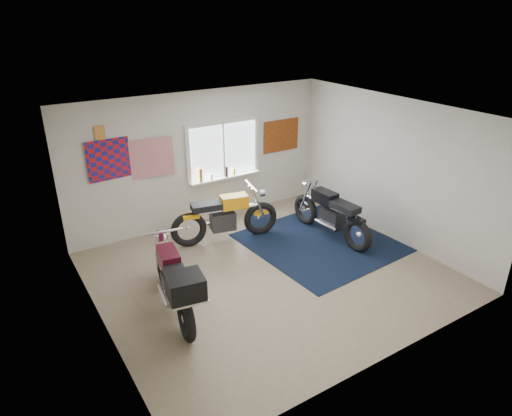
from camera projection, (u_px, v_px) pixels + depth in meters
ground at (269, 273)px, 7.75m from camera, size 5.50×5.50×0.00m
room_shell at (271, 183)px, 7.08m from camera, size 5.50×5.50×5.50m
navy_rug at (320, 242)px, 8.73m from camera, size 2.66×2.76×0.01m
window_assembly at (223, 154)px, 9.34m from camera, size 1.66×0.17×1.26m
oil_bottles at (214, 174)px, 9.30m from camera, size 0.83×0.07×0.28m
flag_display at (99, 133)px, 7.86m from camera, size 1.60×0.10×1.17m
triumph_poster at (281, 136)px, 9.99m from camera, size 0.90×0.03×0.70m
yellow_triumph at (225, 218)px, 8.67m from camera, size 2.10×0.70×1.07m
black_chrome_bike at (331, 215)px, 8.79m from camera, size 0.63×2.07×1.06m
maroon_tourer at (175, 283)px, 6.47m from camera, size 0.80×2.09×1.06m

